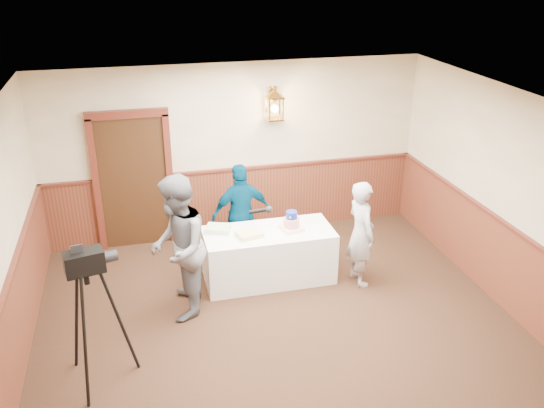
# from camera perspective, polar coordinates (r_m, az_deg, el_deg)

# --- Properties ---
(ground) EXTENTS (7.00, 7.00, 0.00)m
(ground) POSITION_cam_1_polar(r_m,az_deg,el_deg) (6.80, 2.33, -15.56)
(ground) COLOR #301D12
(ground) RESTS_ON ground
(room_shell) EXTENTS (6.02, 7.02, 2.81)m
(room_shell) POSITION_cam_1_polar(r_m,az_deg,el_deg) (6.33, 0.94, -2.37)
(room_shell) COLOR #B8AA8A
(room_shell) RESTS_ON ground
(display_table) EXTENTS (1.80, 0.80, 0.75)m
(display_table) POSITION_cam_1_polar(r_m,az_deg,el_deg) (8.15, -0.34, -5.08)
(display_table) COLOR white
(display_table) RESTS_ON ground
(tiered_cake) EXTENTS (0.32, 0.32, 0.28)m
(tiered_cake) POSITION_cam_1_polar(r_m,az_deg,el_deg) (7.97, 1.94, -1.87)
(tiered_cake) COLOR #F9E9C3
(tiered_cake) RESTS_ON display_table
(sheet_cake_yellow) EXTENTS (0.39, 0.33, 0.07)m
(sheet_cake_yellow) POSITION_cam_1_polar(r_m,az_deg,el_deg) (7.82, -2.27, -3.02)
(sheet_cake_yellow) COLOR #DBD583
(sheet_cake_yellow) RESTS_ON display_table
(sheet_cake_green) EXTENTS (0.39, 0.35, 0.08)m
(sheet_cake_green) POSITION_cam_1_polar(r_m,az_deg,el_deg) (7.99, -5.35, -2.47)
(sheet_cake_green) COLOR #B3EBA6
(sheet_cake_green) RESTS_ON display_table
(interviewer) EXTENTS (1.55, 1.01, 1.88)m
(interviewer) POSITION_cam_1_polar(r_m,az_deg,el_deg) (7.23, -9.31, -4.33)
(interviewer) COLOR slate
(interviewer) RESTS_ON ground
(baker) EXTENTS (0.43, 0.59, 1.52)m
(baker) POSITION_cam_1_polar(r_m,az_deg,el_deg) (7.99, 8.79, -2.89)
(baker) COLOR #A3A4A9
(baker) RESTS_ON ground
(assistant_p) EXTENTS (0.93, 0.47, 1.53)m
(assistant_p) POSITION_cam_1_polar(r_m,az_deg,el_deg) (8.48, -3.03, -0.94)
(assistant_p) COLOR #00314E
(assistant_p) RESTS_ON ground
(tv_camera_rig) EXTENTS (0.62, 0.58, 1.59)m
(tv_camera_rig) POSITION_cam_1_polar(r_m,az_deg,el_deg) (6.45, -17.25, -11.38)
(tv_camera_rig) COLOR black
(tv_camera_rig) RESTS_ON ground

